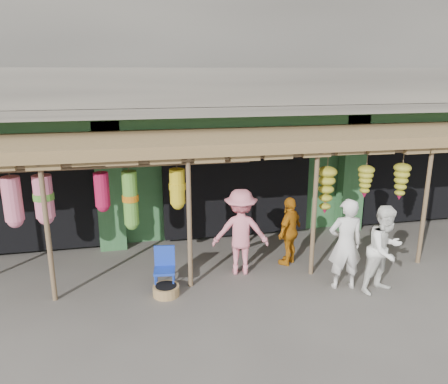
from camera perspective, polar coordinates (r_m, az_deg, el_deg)
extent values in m
plane|color=#514C47|center=(9.19, 4.92, -10.59)|extent=(80.00, 80.00, 0.00)
cube|color=gray|center=(13.13, -1.38, 19.78)|extent=(16.00, 6.00, 4.00)
cube|color=#2D6033|center=(13.49, -1.40, 4.73)|extent=(16.00, 5.70, 3.00)
cube|color=gray|center=(9.87, 2.49, 10.67)|extent=(16.00, 0.90, 0.22)
cube|color=gray|center=(9.45, 3.16, 13.48)|extent=(16.00, 0.10, 0.80)
cube|color=#2D6033|center=(10.29, 1.89, 8.92)|extent=(16.00, 0.35, 0.35)
cube|color=yellow|center=(10.22, -26.53, 6.68)|extent=(1.70, 0.06, 0.55)
cube|color=#B21414|center=(10.18, -26.58, 6.65)|extent=(1.30, 0.02, 0.30)
cube|color=black|center=(11.46, -24.51, 0.56)|extent=(3.60, 2.00, 2.50)
cube|color=black|center=(11.46, 0.66, 2.01)|extent=(3.60, 2.00, 2.50)
cube|color=black|center=(13.48, 21.88, 2.94)|extent=(3.60, 2.00, 2.50)
cube|color=#2D6033|center=(10.24, -14.68, 0.68)|extent=(0.60, 0.35, 3.00)
cube|color=#2D6033|center=(11.62, 16.33, 2.31)|extent=(0.60, 0.35, 3.00)
cylinder|color=brown|center=(8.27, -22.03, -5.00)|extent=(0.09, 0.09, 2.60)
cylinder|color=brown|center=(8.20, -4.54, -4.03)|extent=(0.09, 0.09, 2.60)
cylinder|color=brown|center=(8.86, 11.70, -2.79)|extent=(0.09, 0.09, 2.60)
cylinder|color=brown|center=(10.12, 24.77, -1.63)|extent=(0.09, 0.09, 2.60)
cylinder|color=brown|center=(8.13, 4.06, 4.60)|extent=(12.90, 0.08, 0.08)
cylinder|color=brown|center=(8.25, -15.49, 3.15)|extent=(5.50, 0.06, 0.06)
cube|color=brown|center=(9.21, 3.65, 7.04)|extent=(14.00, 2.70, 0.22)
cylinder|color=#1C3CB7|center=(8.42, -8.95, -11.90)|extent=(0.03, 0.03, 0.37)
cylinder|color=#1C3CB7|center=(8.40, -6.62, -11.88)|extent=(0.03, 0.03, 0.37)
cylinder|color=#1C3CB7|center=(8.72, -8.79, -10.88)|extent=(0.03, 0.03, 0.37)
cylinder|color=#1C3CB7|center=(8.70, -6.55, -10.86)|extent=(0.03, 0.03, 0.37)
cube|color=#1C3CB7|center=(8.47, -7.78, -10.14)|extent=(0.44, 0.44, 0.05)
cube|color=#1C3CB7|center=(8.54, -7.77, -8.24)|extent=(0.39, 0.09, 0.42)
cylinder|color=olive|center=(8.39, -7.57, -12.63)|extent=(0.62, 0.62, 0.19)
imported|color=silver|center=(8.59, 15.57, -6.57)|extent=(0.71, 0.52, 1.78)
imported|color=white|center=(8.67, 20.26, -7.08)|extent=(0.98, 0.87, 1.69)
imported|color=#BF7012|center=(9.44, 8.57, -5.04)|extent=(0.89, 0.86, 1.49)
imported|color=pink|center=(8.89, 2.19, -5.21)|extent=(1.26, 0.88, 1.78)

